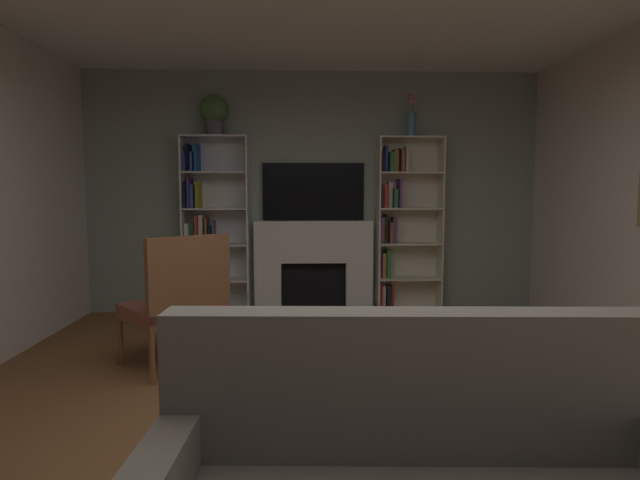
{
  "coord_description": "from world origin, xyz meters",
  "views": [
    {
      "loc": [
        -0.16,
        -2.65,
        1.4
      ],
      "look_at": [
        0.0,
        1.32,
        1.02
      ],
      "focal_mm": 28.74,
      "sensor_mm": 36.0,
      "label": 1
    }
  ],
  "objects_px": {
    "fireplace": "(314,265)",
    "potted_plant": "(214,113)",
    "tv": "(313,192)",
    "coffee_table": "(385,427)",
    "bookshelf_left": "(209,230)",
    "vase_with_flowers": "(411,121)",
    "bookshelf_right": "(401,223)",
    "armchair": "(178,302)"
  },
  "relations": [
    {
      "from": "fireplace",
      "to": "coffee_table",
      "type": "height_order",
      "value": "fireplace"
    },
    {
      "from": "vase_with_flowers",
      "to": "coffee_table",
      "type": "distance_m",
      "value": 4.08
    },
    {
      "from": "tv",
      "to": "coffee_table",
      "type": "bearing_deg",
      "value": -86.29
    },
    {
      "from": "fireplace",
      "to": "armchair",
      "type": "bearing_deg",
      "value": -121.63
    },
    {
      "from": "coffee_table",
      "to": "vase_with_flowers",
      "type": "bearing_deg",
      "value": 76.22
    },
    {
      "from": "bookshelf_left",
      "to": "vase_with_flowers",
      "type": "height_order",
      "value": "vase_with_flowers"
    },
    {
      "from": "bookshelf_left",
      "to": "vase_with_flowers",
      "type": "distance_m",
      "value": 2.59
    },
    {
      "from": "potted_plant",
      "to": "armchair",
      "type": "height_order",
      "value": "potted_plant"
    },
    {
      "from": "tv",
      "to": "vase_with_flowers",
      "type": "bearing_deg",
      "value": -6.25
    },
    {
      "from": "potted_plant",
      "to": "armchair",
      "type": "relative_size",
      "value": 0.42
    },
    {
      "from": "vase_with_flowers",
      "to": "armchair",
      "type": "xyz_separation_m",
      "value": [
        -2.22,
        -1.77,
        -1.65
      ]
    },
    {
      "from": "fireplace",
      "to": "potted_plant",
      "type": "xyz_separation_m",
      "value": [
        -1.1,
        -0.05,
        1.72
      ]
    },
    {
      "from": "potted_plant",
      "to": "bookshelf_right",
      "type": "bearing_deg",
      "value": 1.37
    },
    {
      "from": "fireplace",
      "to": "bookshelf_right",
      "type": "xyz_separation_m",
      "value": [
        1.0,
        -0.0,
        0.49
      ]
    },
    {
      "from": "potted_plant",
      "to": "tv",
      "type": "bearing_deg",
      "value": 6.25
    },
    {
      "from": "tv",
      "to": "bookshelf_right",
      "type": "xyz_separation_m",
      "value": [
        1.0,
        -0.07,
        -0.36
      ]
    },
    {
      "from": "bookshelf_left",
      "to": "potted_plant",
      "type": "height_order",
      "value": "potted_plant"
    },
    {
      "from": "tv",
      "to": "vase_with_flowers",
      "type": "height_order",
      "value": "vase_with_flowers"
    },
    {
      "from": "tv",
      "to": "bookshelf_right",
      "type": "distance_m",
      "value": 1.07
    },
    {
      "from": "bookshelf_left",
      "to": "potted_plant",
      "type": "xyz_separation_m",
      "value": [
        0.09,
        -0.04,
        1.31
      ]
    },
    {
      "from": "fireplace",
      "to": "bookshelf_right",
      "type": "height_order",
      "value": "bookshelf_right"
    },
    {
      "from": "bookshelf_left",
      "to": "armchair",
      "type": "height_order",
      "value": "bookshelf_left"
    },
    {
      "from": "bookshelf_left",
      "to": "bookshelf_right",
      "type": "bearing_deg",
      "value": 0.34
    },
    {
      "from": "bookshelf_left",
      "to": "potted_plant",
      "type": "relative_size",
      "value": 4.5
    },
    {
      "from": "tv",
      "to": "bookshelf_left",
      "type": "height_order",
      "value": "bookshelf_left"
    },
    {
      "from": "potted_plant",
      "to": "coffee_table",
      "type": "bearing_deg",
      "value": -69.24
    },
    {
      "from": "fireplace",
      "to": "armchair",
      "type": "distance_m",
      "value": 2.14
    },
    {
      "from": "fireplace",
      "to": "bookshelf_left",
      "type": "xyz_separation_m",
      "value": [
        -1.19,
        -0.02,
        0.41
      ]
    },
    {
      "from": "bookshelf_right",
      "to": "coffee_table",
      "type": "xyz_separation_m",
      "value": [
        -0.77,
        -3.56,
        -0.73
      ]
    },
    {
      "from": "fireplace",
      "to": "vase_with_flowers",
      "type": "xyz_separation_m",
      "value": [
        1.1,
        -0.05,
        1.64
      ]
    },
    {
      "from": "bookshelf_left",
      "to": "armchair",
      "type": "relative_size",
      "value": 1.89
    },
    {
      "from": "vase_with_flowers",
      "to": "coffee_table",
      "type": "bearing_deg",
      "value": -103.78
    },
    {
      "from": "fireplace",
      "to": "bookshelf_left",
      "type": "bearing_deg",
      "value": -179.27
    },
    {
      "from": "potted_plant",
      "to": "vase_with_flowers",
      "type": "height_order",
      "value": "vase_with_flowers"
    },
    {
      "from": "tv",
      "to": "potted_plant",
      "type": "distance_m",
      "value": 1.4
    },
    {
      "from": "bookshelf_left",
      "to": "coffee_table",
      "type": "distance_m",
      "value": 3.88
    },
    {
      "from": "fireplace",
      "to": "tv",
      "type": "bearing_deg",
      "value": 90.0
    },
    {
      "from": "fireplace",
      "to": "potted_plant",
      "type": "bearing_deg",
      "value": -177.26
    },
    {
      "from": "coffee_table",
      "to": "potted_plant",
      "type": "bearing_deg",
      "value": 110.76
    },
    {
      "from": "armchair",
      "to": "potted_plant",
      "type": "bearing_deg",
      "value": 89.19
    },
    {
      "from": "bookshelf_right",
      "to": "fireplace",
      "type": "bearing_deg",
      "value": 179.87
    },
    {
      "from": "tv",
      "to": "bookshelf_left",
      "type": "distance_m",
      "value": 1.27
    }
  ]
}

